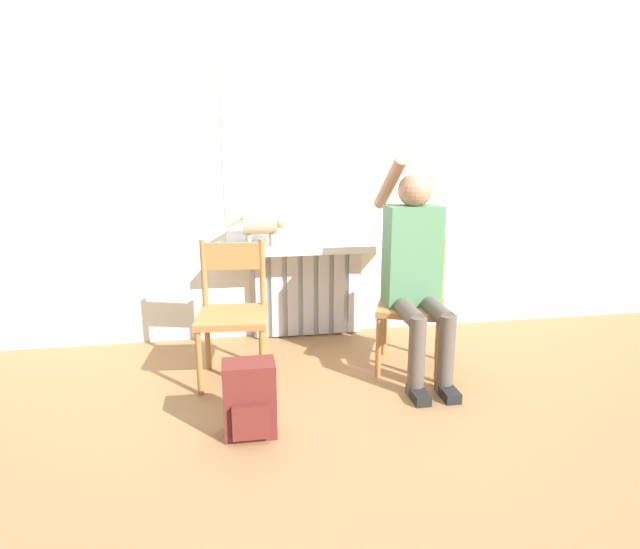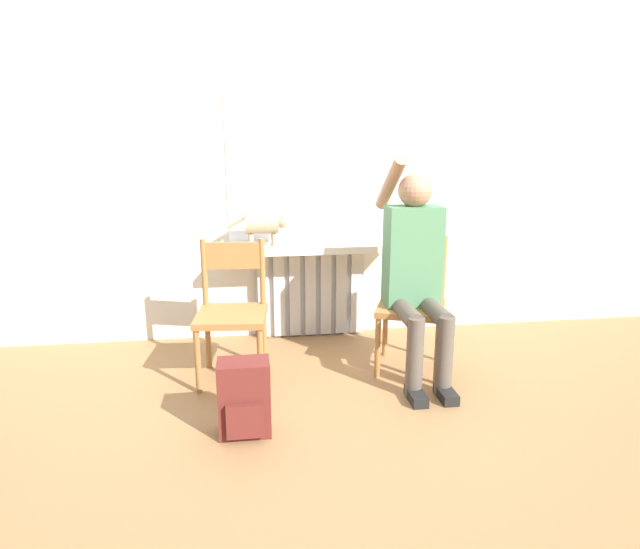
# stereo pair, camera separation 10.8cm
# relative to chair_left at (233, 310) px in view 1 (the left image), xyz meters

# --- Properties ---
(ground_plane) EXTENTS (12.00, 12.00, 0.00)m
(ground_plane) POSITION_rel_chair_left_xyz_m (0.56, -0.48, -0.45)
(ground_plane) COLOR olive
(wall_with_window) EXTENTS (7.00, 0.06, 2.70)m
(wall_with_window) POSITION_rel_chair_left_xyz_m (0.56, 0.75, 0.90)
(wall_with_window) COLOR silver
(wall_with_window) RESTS_ON ground_plane
(radiator) EXTENTS (0.82, 0.08, 0.68)m
(radiator) POSITION_rel_chair_left_xyz_m (0.56, 0.67, -0.10)
(radiator) COLOR silver
(radiator) RESTS_ON ground_plane
(windowsill) EXTENTS (1.23, 0.31, 0.05)m
(windowsill) POSITION_rel_chair_left_xyz_m (0.56, 0.57, 0.26)
(windowsill) COLOR silver
(windowsill) RESTS_ON radiator
(window_glass) EXTENTS (1.18, 0.01, 1.29)m
(window_glass) POSITION_rel_chair_left_xyz_m (0.56, 0.72, 0.93)
(window_glass) COLOR white
(window_glass) RESTS_ON windowsill
(chair_left) EXTENTS (0.46, 0.46, 0.86)m
(chair_left) POSITION_rel_chair_left_xyz_m (0.00, 0.00, 0.00)
(chair_left) COLOR #9E6B38
(chair_left) RESTS_ON ground_plane
(chair_right) EXTENTS (0.54, 0.54, 0.86)m
(chair_right) POSITION_rel_chair_left_xyz_m (1.15, -0.00, 0.00)
(chair_right) COLOR #9E6B38
(chair_right) RESTS_ON ground_plane
(person) EXTENTS (0.36, 0.95, 1.39)m
(person) POSITION_rel_chair_left_xyz_m (1.13, -0.10, 0.26)
(person) COLOR brown
(person) RESTS_ON ground_plane
(cat) EXTENTS (0.43, 0.12, 0.23)m
(cat) POSITION_rel_chair_left_xyz_m (0.23, 0.56, 0.43)
(cat) COLOR #9E896B
(cat) RESTS_ON windowsill
(backpack) EXTENTS (0.26, 0.20, 0.40)m
(backpack) POSITION_rel_chair_left_xyz_m (0.07, -0.70, -0.25)
(backpack) COLOR maroon
(backpack) RESTS_ON ground_plane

